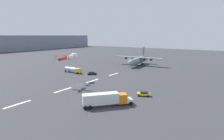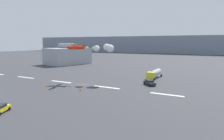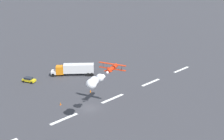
% 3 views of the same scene
% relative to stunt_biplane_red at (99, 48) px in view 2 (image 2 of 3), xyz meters
% --- Properties ---
extents(ground_plane, '(440.00, 440.00, 0.00)m').
position_rel_stunt_biplane_red_xyz_m(ground_plane, '(-2.17, -5.97, -10.57)').
color(ground_plane, '#38383D').
rests_on(ground_plane, ground).
extents(runway_stripe_1, '(8.00, 0.90, 0.01)m').
position_rel_stunt_biplane_red_xyz_m(runway_stripe_1, '(-26.87, -5.97, -10.56)').
color(runway_stripe_1, white).
rests_on(runway_stripe_1, ground).
extents(runway_stripe_2, '(8.00, 0.90, 0.01)m').
position_rel_stunt_biplane_red_xyz_m(runway_stripe_2, '(-10.40, -5.97, -10.56)').
color(runway_stripe_2, white).
rests_on(runway_stripe_2, ground).
extents(runway_stripe_3, '(8.00, 0.90, 0.01)m').
position_rel_stunt_biplane_red_xyz_m(runway_stripe_3, '(6.07, -5.97, -10.56)').
color(runway_stripe_3, white).
rests_on(runway_stripe_3, ground).
extents(runway_stripe_4, '(8.00, 0.90, 0.01)m').
position_rel_stunt_biplane_red_xyz_m(runway_stripe_4, '(22.53, -5.97, -10.56)').
color(runway_stripe_4, white).
rests_on(runway_stripe_4, ground).
extents(mountain_ridge_distant, '(396.00, 16.00, 19.11)m').
position_rel_stunt_biplane_red_xyz_m(mountain_ridge_distant, '(-2.17, 170.96, -1.01)').
color(mountain_ridge_distant, gray).
rests_on(mountain_ridge_distant, ground).
extents(stunt_biplane_red, '(14.38, 8.37, 2.61)m').
position_rel_stunt_biplane_red_xyz_m(stunt_biplane_red, '(0.00, 0.00, 0.00)').
color(stunt_biplane_red, red).
extents(fuel_tanker_truck, '(2.85, 9.99, 2.90)m').
position_rel_stunt_biplane_red_xyz_m(fuel_tanker_truck, '(13.71, 13.51, -8.81)').
color(fuel_tanker_truck, yellow).
rests_on(fuel_tanker_truck, ground).
extents(airport_staff_sedan, '(4.43, 4.39, 1.52)m').
position_rel_stunt_biplane_red_xyz_m(airport_staff_sedan, '(15.55, 2.47, -9.75)').
color(airport_staff_sedan, '#262628').
rests_on(airport_staff_sedan, ground).
extents(hangar_building, '(21.07, 26.10, 11.71)m').
position_rel_stunt_biplane_red_xyz_m(hangar_building, '(-43.55, 35.81, -5.76)').
color(hangar_building, '#9EA3AD').
rests_on(hangar_building, ground).
extents(traffic_cone_near, '(0.44, 0.44, 0.75)m').
position_rel_stunt_biplane_red_xyz_m(traffic_cone_near, '(-8.84, -13.43, -10.19)').
color(traffic_cone_near, orange).
rests_on(traffic_cone_near, ground).
extents(traffic_cone_far, '(0.44, 0.44, 0.75)m').
position_rel_stunt_biplane_red_xyz_m(traffic_cone_far, '(2.18, -12.71, -10.19)').
color(traffic_cone_far, orange).
rests_on(traffic_cone_far, ground).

